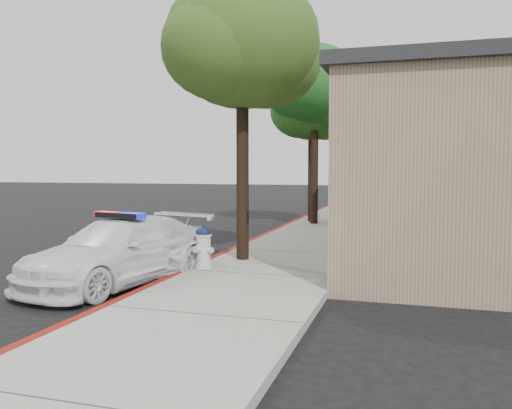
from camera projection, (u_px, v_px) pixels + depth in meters
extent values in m
plane|color=black|center=(183.00, 276.00, 10.93)|extent=(120.00, 120.00, 0.00)
cube|color=gray|center=(289.00, 254.00, 13.34)|extent=(3.20, 60.00, 0.15)
cube|color=maroon|center=(233.00, 251.00, 13.78)|extent=(0.14, 60.00, 0.16)
cube|color=#998264|center=(478.00, 176.00, 17.47)|extent=(7.00, 20.00, 4.00)
cube|color=black|center=(480.00, 113.00, 17.32)|extent=(7.30, 20.30, 0.24)
cube|color=black|center=(342.00, 184.00, 10.84)|extent=(0.08, 1.48, 1.68)
cube|color=black|center=(356.00, 180.00, 13.71)|extent=(0.08, 1.48, 1.68)
cube|color=black|center=(366.00, 178.00, 16.58)|extent=(0.08, 1.48, 1.68)
cube|color=black|center=(373.00, 177.00, 19.44)|extent=(0.08, 1.48, 1.68)
cube|color=black|center=(378.00, 176.00, 22.31)|extent=(0.08, 1.48, 1.68)
cube|color=black|center=(382.00, 175.00, 25.17)|extent=(0.08, 1.48, 1.68)
cube|color=black|center=(385.00, 174.00, 28.04)|extent=(0.08, 1.48, 1.68)
imported|color=white|center=(120.00, 251.00, 10.26)|extent=(2.72, 4.73, 1.29)
cube|color=black|center=(120.00, 215.00, 10.21)|extent=(1.23, 0.53, 0.10)
cube|color=red|center=(108.00, 214.00, 10.37)|extent=(0.56, 0.35, 0.11)
cube|color=#0B1CC5|center=(132.00, 216.00, 10.05)|extent=(0.56, 0.35, 0.11)
cylinder|color=silver|center=(204.00, 266.00, 11.09)|extent=(0.38, 0.38, 0.07)
cylinder|color=silver|center=(203.00, 250.00, 11.07)|extent=(0.31, 0.31, 0.61)
cylinder|color=silver|center=(203.00, 235.00, 11.05)|extent=(0.36, 0.36, 0.04)
ellipsoid|color=#101A3B|center=(203.00, 232.00, 11.04)|extent=(0.32, 0.32, 0.24)
cylinder|color=#101A3B|center=(203.00, 227.00, 11.03)|extent=(0.08, 0.08, 0.07)
cylinder|color=silver|center=(197.00, 248.00, 11.18)|extent=(0.17, 0.16, 0.12)
cylinder|color=silver|center=(210.00, 250.00, 10.95)|extent=(0.17, 0.16, 0.12)
cylinder|color=silver|center=(197.00, 249.00, 10.92)|extent=(0.19, 0.18, 0.16)
cylinder|color=black|center=(243.00, 174.00, 12.04)|extent=(0.29, 0.29, 3.99)
ellipsoid|color=#375C1D|center=(242.00, 42.00, 11.83)|extent=(3.55, 3.55, 3.02)
ellipsoid|color=#375C1D|center=(265.00, 60.00, 12.24)|extent=(2.66, 2.66, 2.26)
ellipsoid|color=#375C1D|center=(223.00, 48.00, 11.47)|extent=(2.77, 2.77, 2.36)
cylinder|color=black|center=(314.00, 168.00, 19.91)|extent=(0.30, 0.30, 4.25)
ellipsoid|color=#174919|center=(315.00, 84.00, 19.69)|extent=(3.56, 3.56, 3.03)
ellipsoid|color=#174919|center=(330.00, 94.00, 19.67)|extent=(2.87, 2.87, 2.44)
ellipsoid|color=#174919|center=(301.00, 91.00, 19.84)|extent=(2.76, 2.76, 2.34)
cylinder|color=black|center=(311.00, 176.00, 20.82)|extent=(0.27, 0.27, 3.62)
ellipsoid|color=#24571B|center=(312.00, 107.00, 20.63)|extent=(3.11, 3.11, 2.64)
ellipsoid|color=#24571B|center=(326.00, 114.00, 20.61)|extent=(2.38, 2.38, 2.02)
ellipsoid|color=#24571B|center=(302.00, 112.00, 20.50)|extent=(2.48, 2.48, 2.11)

